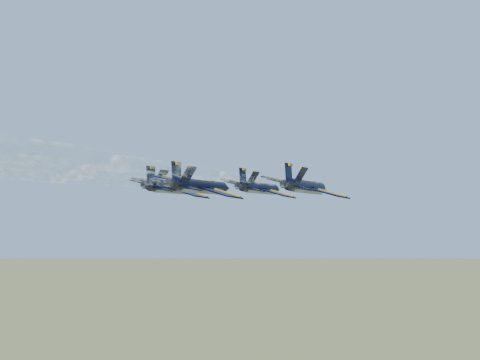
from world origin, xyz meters
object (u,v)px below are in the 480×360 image
(jet_right, at_px, (306,187))
(jet_slot, at_px, (201,186))
(jet_lead, at_px, (260,188))
(jet_left, at_px, (174,187))

(jet_right, height_order, jet_slot, same)
(jet_lead, bearing_deg, jet_left, -129.31)
(jet_left, distance_m, jet_right, 20.06)
(jet_slot, bearing_deg, jet_left, 135.56)
(jet_lead, bearing_deg, jet_slot, -89.16)
(jet_left, height_order, jet_right, same)
(jet_slot, bearing_deg, jet_lead, 90.84)
(jet_lead, height_order, jet_left, same)
(jet_right, bearing_deg, jet_lead, 135.68)
(jet_lead, xyz_separation_m, jet_right, (9.77, -12.16, 0.00))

